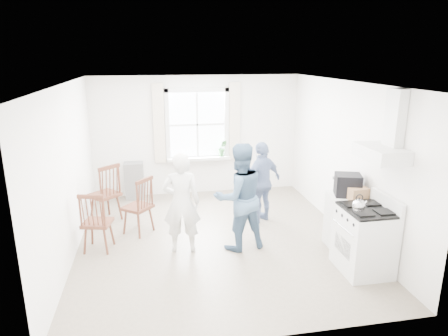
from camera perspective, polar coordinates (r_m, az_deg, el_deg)
room_shell at (r=6.38m, az=-1.16°, el=0.34°), size 4.62×5.12×2.64m
window_assembly at (r=8.71m, az=-3.81°, el=5.60°), size 1.88×0.24×1.70m
range_hood at (r=5.74m, az=22.10°, el=3.57°), size 0.45×0.76×0.94m
shelf_unit at (r=8.80m, az=-12.68°, el=-1.78°), size 0.40×0.30×0.80m
gas_stove at (r=6.09m, az=19.42°, el=-9.58°), size 0.68×0.76×1.12m
kettle at (r=5.74m, az=18.68°, el=-5.10°), size 0.17×0.17×0.25m
low_cabinet at (r=6.69m, az=16.97°, el=-7.34°), size 0.50×0.55×0.90m
stereo_stack at (r=6.46m, az=17.27°, el=-2.32°), size 0.47×0.44×0.34m
cardboard_box at (r=6.36m, az=18.53°, el=-3.47°), size 0.31×0.23×0.18m
windsor_chair_a at (r=7.59m, az=-16.25°, el=-2.65°), size 0.65×0.65×1.12m
windsor_chair_b at (r=6.50m, az=-18.06°, el=-6.60°), size 0.50×0.50×1.00m
windsor_chair_c at (r=6.97m, az=-11.63°, el=-4.46°), size 0.60×0.60×1.03m
person_left at (r=6.21m, az=-6.09°, el=-4.99°), size 0.65×0.65×1.61m
person_mid at (r=6.27m, az=2.18°, el=-4.17°), size 1.00×1.00×1.72m
person_right at (r=7.37m, az=5.46°, el=-2.02°), size 1.21×1.21×1.51m
potted_plant at (r=8.79m, az=-0.23°, el=2.86°), size 0.20×0.20×0.36m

